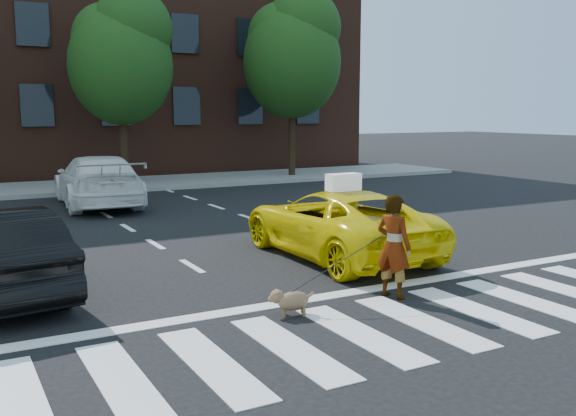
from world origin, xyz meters
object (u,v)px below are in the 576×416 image
(taxi, at_px, (337,223))
(woman, at_px, (394,246))
(dog, at_px, (290,300))
(tree_mid, at_px, (121,52))
(tree_right, at_px, (293,50))
(white_suv, at_px, (98,181))

(taxi, distance_m, woman, 2.87)
(taxi, height_order, dog, taxi)
(tree_mid, relative_size, dog, 11.32)
(tree_mid, relative_size, tree_right, 0.92)
(woman, bearing_deg, tree_mid, -19.68)
(taxi, bearing_deg, tree_mid, -86.76)
(taxi, height_order, white_suv, white_suv)
(woman, height_order, dog, woman)
(taxi, relative_size, woman, 2.98)
(white_suv, xyz_separation_m, dog, (-0.01, -11.70, -0.54))
(taxi, bearing_deg, woman, 74.38)
(tree_right, relative_size, woman, 4.91)
(tree_right, distance_m, dog, 18.94)
(tree_right, bearing_deg, woman, -114.25)
(tree_mid, distance_m, white_suv, 6.18)
(tree_right, xyz_separation_m, taxi, (-6.37, -13.14, -4.61))
(taxi, xyz_separation_m, dog, (-2.58, -2.77, -0.43))
(tree_mid, relative_size, woman, 4.52)
(woman, distance_m, dog, 1.87)
(tree_mid, bearing_deg, tree_right, -0.00)
(woman, bearing_deg, white_suv, -10.48)
(tree_right, xyz_separation_m, white_suv, (-8.93, -4.21, -4.51))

